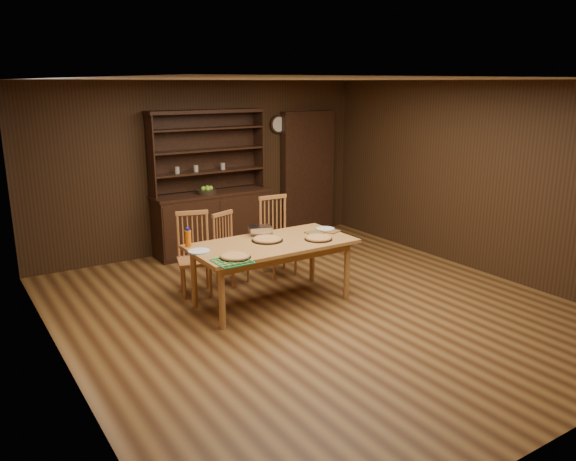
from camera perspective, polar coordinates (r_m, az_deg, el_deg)
floor at (r=6.65m, az=2.74°, el=-7.91°), size 6.00×6.00×0.00m
room_shell at (r=6.21m, az=2.92°, el=5.63°), size 6.00×6.00×6.00m
china_hutch at (r=8.75m, az=-7.78°, el=1.66°), size 1.84×0.52×2.17m
doorway at (r=9.72m, az=1.97°, el=5.84°), size 1.00×0.18×2.10m
wall_clock at (r=9.37m, az=-0.99°, el=10.74°), size 0.30×0.05×0.30m
dining_table at (r=6.61m, az=-1.65°, el=-1.86°), size 1.92×0.96×0.75m
chair_left at (r=7.06m, az=-9.50°, el=-2.02°), size 0.52×0.51×1.03m
chair_center at (r=7.38m, az=-6.08°, el=-1.57°), size 0.49×0.48×0.94m
chair_right at (r=7.69m, az=-1.19°, el=-0.23°), size 0.46×0.44×1.08m
pizza_left at (r=6.03m, az=-5.40°, el=-2.63°), size 0.34×0.34×0.04m
pizza_right at (r=6.71m, az=3.11°, el=-0.77°), size 0.34×0.34×0.04m
pizza_center at (r=6.65m, az=-2.13°, el=-0.90°), size 0.38×0.38×0.04m
cooling_rack at (r=5.90m, az=-5.68°, el=-3.12°), size 0.41×0.41×0.02m
plate_left at (r=6.29m, az=-9.01°, el=-2.07°), size 0.26×0.26×0.02m
plate_right at (r=7.17m, az=3.79°, el=0.18°), size 0.25×0.25×0.02m
foil_dish at (r=6.89m, az=-2.85°, el=-0.02°), size 0.32×0.27×0.11m
juice_bottle at (r=6.49m, az=-10.12°, el=-0.77°), size 0.07×0.07×0.22m
pot_holder_a at (r=7.06m, az=4.36°, el=-0.07°), size 0.24×0.24×0.01m
pot_holder_b at (r=6.98m, az=2.67°, el=-0.24°), size 0.20×0.20×0.01m
fruit_bowl at (r=8.57m, az=-8.26°, el=4.01°), size 0.30×0.30×0.12m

